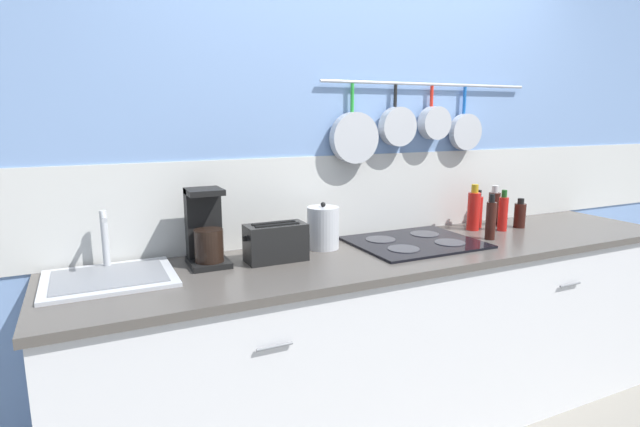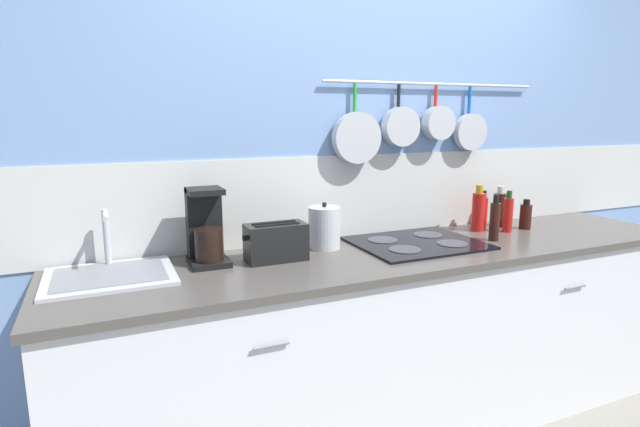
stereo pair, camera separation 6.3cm
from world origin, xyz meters
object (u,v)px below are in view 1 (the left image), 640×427
at_px(kettle, 323,228).
at_px(bottle_dish_soap, 520,215).
at_px(bottle_olive_oil, 503,213).
at_px(bottle_vinegar, 478,211).
at_px(toaster, 276,242).
at_px(bottle_cooking_wine, 491,219).
at_px(coffee_maker, 206,233).
at_px(bottle_sesame_oil, 474,210).
at_px(bottle_hot_sauce, 494,207).

distance_m(kettle, bottle_dish_soap, 1.22).
bearing_deg(bottle_dish_soap, bottle_olive_oil, -173.45).
bearing_deg(bottle_vinegar, toaster, -174.08).
bearing_deg(bottle_cooking_wine, coffee_maker, 171.85).
relative_size(coffee_maker, kettle, 1.45).
distance_m(bottle_cooking_wine, bottle_dish_soap, 0.38).
distance_m(coffee_maker, bottle_vinegar, 1.57).
xyz_separation_m(bottle_cooking_wine, bottle_sesame_oil, (0.07, 0.21, 0.01)).
relative_size(toaster, kettle, 1.25).
bearing_deg(coffee_maker, kettle, 1.29).
bearing_deg(bottle_cooking_wine, toaster, 174.27).
bearing_deg(bottle_sesame_oil, bottle_dish_soap, -13.34).
distance_m(bottle_hot_sauce, bottle_dish_soap, 0.15).
xyz_separation_m(toaster, kettle, (0.28, 0.10, 0.02)).
bearing_deg(coffee_maker, bottle_sesame_oil, 0.05).
distance_m(coffee_maker, bottle_olive_oil, 1.63).
xyz_separation_m(bottle_cooking_wine, bottle_dish_soap, (0.36, 0.14, -0.03)).
height_order(bottle_sesame_oil, bottle_hot_sauce, bottle_sesame_oil).
bearing_deg(kettle, bottle_hot_sauce, 2.23).
distance_m(kettle, bottle_olive_oil, 1.07).
height_order(kettle, bottle_dish_soap, kettle).
relative_size(kettle, bottle_sesame_oil, 0.88).
bearing_deg(kettle, bottle_dish_soap, -3.72).
xyz_separation_m(kettle, bottle_hot_sauce, (1.14, 0.04, 0.00)).
distance_m(bottle_sesame_oil, bottle_olive_oil, 0.16).
relative_size(bottle_hot_sauce, bottle_dish_soap, 1.37).
bearing_deg(coffee_maker, bottle_hot_sauce, 1.92).
bearing_deg(bottle_olive_oil, kettle, 174.84).
distance_m(coffee_maker, bottle_dish_soap, 1.78).
height_order(coffee_maker, bottle_sesame_oil, coffee_maker).
relative_size(coffee_maker, toaster, 1.16).
distance_m(bottle_vinegar, bottle_hot_sauce, 0.14).
bearing_deg(bottle_hot_sauce, bottle_vinegar, -174.15).
relative_size(bottle_vinegar, bottle_olive_oil, 0.94).
relative_size(kettle, bottle_dish_soap, 1.34).
bearing_deg(bottle_olive_oil, bottle_cooking_wine, -149.75).
xyz_separation_m(bottle_sesame_oil, bottle_hot_sauce, (0.21, 0.06, -0.01)).
bearing_deg(bottle_hot_sauce, kettle, -177.77).
relative_size(bottle_cooking_wine, bottle_vinegar, 1.10).
relative_size(bottle_sesame_oil, bottle_dish_soap, 1.53).
height_order(toaster, bottle_hot_sauce, bottle_hot_sauce).
bearing_deg(kettle, coffee_maker, -178.71).
relative_size(bottle_olive_oil, bottle_dish_soap, 1.36).
relative_size(coffee_maker, bottle_sesame_oil, 1.28).
xyz_separation_m(coffee_maker, bottle_cooking_wine, (1.43, -0.20, -0.03)).
xyz_separation_m(toaster, bottle_olive_oil, (1.35, 0.01, 0.02)).
bearing_deg(bottle_sesame_oil, toaster, -175.70).
bearing_deg(bottle_sesame_oil, bottle_vinegar, 30.31).
bearing_deg(bottle_olive_oil, toaster, -179.72).
bearing_deg(toaster, bottle_sesame_oil, 4.30).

